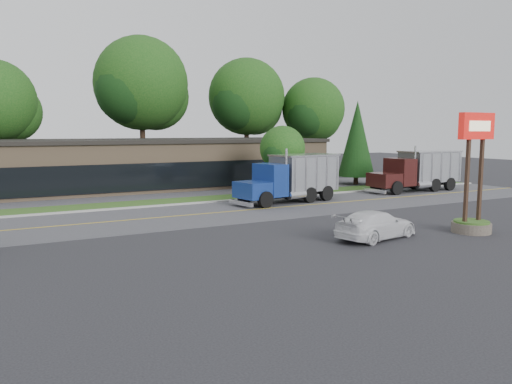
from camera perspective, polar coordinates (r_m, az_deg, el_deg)
ground at (r=22.43m, az=0.96°, el=-6.05°), size 140.00×140.00×0.00m
road at (r=30.46m, az=-7.32°, el=-2.62°), size 60.00×8.00×0.02m
center_line at (r=30.46m, az=-7.32°, el=-2.62°), size 60.00×0.12×0.01m
curb at (r=34.37m, az=-9.82°, el=-1.56°), size 60.00×0.30×0.12m
grass_verge at (r=36.07m, az=-10.72°, el=-1.18°), size 60.00×3.40×0.03m
far_parking at (r=40.82m, az=-12.84°, el=-0.29°), size 60.00×7.00×0.02m
strip_mall at (r=46.92m, az=-12.50°, el=3.11°), size 32.00×12.00×4.00m
bilo_sign at (r=27.05m, az=23.56°, el=-0.04°), size 2.20×1.90×5.95m
tree_far_c at (r=55.41m, az=-12.85°, el=11.51°), size 10.50×9.89×14.98m
tree_far_d at (r=58.77m, az=-1.02°, el=10.40°), size 9.37×8.82×13.36m
tree_far_e at (r=61.08m, az=6.62°, el=9.03°), size 7.97×7.50×11.37m
evergreen_right at (r=48.11m, az=11.46°, el=6.00°), size 3.46×3.46×7.87m
tree_verge at (r=39.95m, az=3.07°, el=4.73°), size 3.84×3.61×5.47m
dump_truck_blue at (r=35.64m, az=4.21°, el=1.75°), size 8.25×3.83×3.36m
dump_truck_maroon at (r=44.26m, az=18.15°, el=2.45°), size 8.76×2.78×3.36m
rally_car at (r=24.25m, az=13.54°, el=-3.65°), size 4.87×2.76×1.33m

